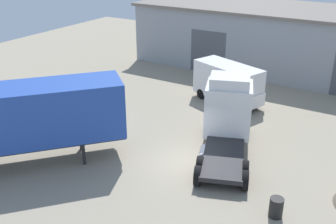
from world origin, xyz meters
TOP-DOWN VIEW (x-y plane):
  - ground_plane at (0.00, 0.00)m, footprint 60.00×60.00m
  - warehouse_building at (0.00, 18.33)m, footprint 26.94×9.18m
  - tractor_unit_white at (0.69, 2.98)m, footprint 4.62×7.01m
  - container_trailer_teal at (-7.08, -4.34)m, footprint 8.39×8.96m
  - delivery_van_white at (-1.56, 8.56)m, footprint 5.41×3.66m
  - oil_drum at (5.04, -1.85)m, footprint 0.58×0.58m

SIDE VIEW (x-z plane):
  - ground_plane at x=0.00m, z-range 0.00..0.00m
  - oil_drum at x=5.04m, z-range 0.00..0.88m
  - delivery_van_white at x=-1.56m, z-range 0.11..2.85m
  - tractor_unit_white at x=0.69m, z-range -0.13..3.79m
  - container_trailer_teal at x=-7.08m, z-range 0.56..4.77m
  - warehouse_building at x=0.00m, z-range 0.01..5.33m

